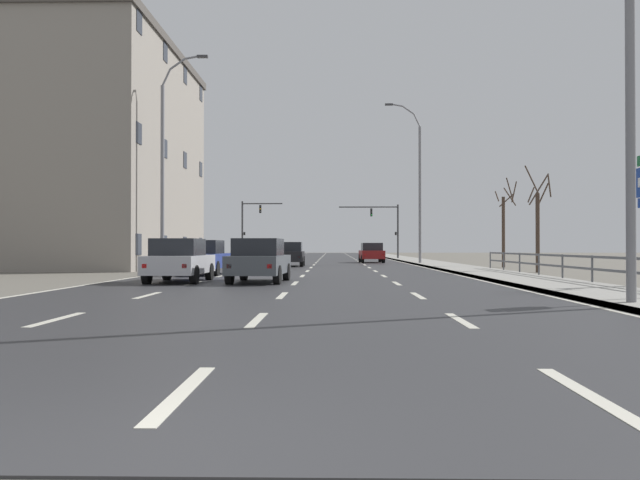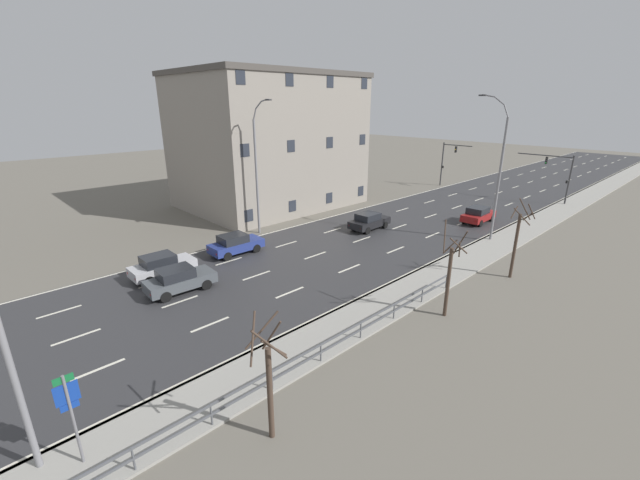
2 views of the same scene
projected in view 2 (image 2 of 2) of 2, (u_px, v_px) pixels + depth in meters
The scene contains 18 objects.
ground_plane at pixel (445, 212), 42.76m from camera, with size 160.00×160.00×0.12m.
road_asphalt_strip at pixel (494, 194), 50.56m from camera, with size 14.00×120.00×0.03m.
sidewalk_right at pixel (568, 206), 44.78m from camera, with size 3.00×120.00×0.12m.
guardrail at pixel (272, 377), 15.83m from camera, with size 0.07×26.95×1.00m.
street_lamp_midground at pixel (498, 173), 31.94m from camera, with size 2.61×0.24×11.67m.
street_lamp_left_bank at pixel (257, 171), 33.79m from camera, with size 2.47×0.24×11.33m.
highway_sign at pixel (71, 409), 12.13m from camera, with size 0.09×0.68×3.41m.
traffic_signal_right at pixel (559, 171), 45.11m from camera, with size 6.06×0.36×5.54m.
traffic_signal_left at pixel (447, 158), 54.52m from camera, with size 4.17×0.36×5.90m.
car_near_left at pixel (235, 244), 30.46m from camera, with size 1.91×4.14×1.57m.
car_far_right at pixel (179, 279), 24.34m from camera, with size 1.99×4.18×1.57m.
car_far_left at pixel (162, 266), 26.40m from camera, with size 1.86×4.11×1.57m.
car_near_right at pixel (478, 215), 38.46m from camera, with size 1.93×4.15×1.57m.
car_mid_centre at pixel (369, 221), 36.35m from camera, with size 1.87×4.12×1.57m.
brick_building at pixel (269, 141), 43.78m from camera, with size 14.10×18.09×14.05m.
bare_tree_near at pixel (269, 383), 13.20m from camera, with size 1.50×1.57×4.69m.
bare_tree_mid at pixel (449, 276), 21.04m from camera, with size 1.38×1.50×5.33m.
bare_tree_far at pixel (517, 241), 25.72m from camera, with size 1.17×1.59×5.49m.
Camera 2 is at (20.72, 9.73, 11.01)m, focal length 22.41 mm.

